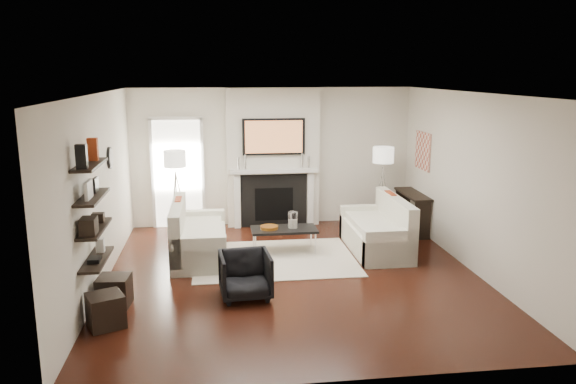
{
  "coord_description": "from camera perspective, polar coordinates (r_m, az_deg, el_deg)",
  "views": [
    {
      "loc": [
        -1.11,
        -7.93,
        3.0
      ],
      "look_at": [
        0.0,
        0.6,
        1.15
      ],
      "focal_mm": 35.0,
      "sensor_mm": 36.0,
      "label": 1
    }
  ],
  "objects": [
    {
      "name": "coffee_leg_ne",
      "position": [
        9.37,
        2.81,
        -5.31
      ],
      "size": [
        0.02,
        0.02,
        0.38
      ],
      "primitive_type": "cylinder",
      "color": "silver",
      "rests_on": "floor"
    },
    {
      "name": "console_leg_s",
      "position": [
        11.44,
        11.56,
        -1.47
      ],
      "size": [
        0.3,
        0.04,
        0.71
      ],
      "primitive_type": "cube",
      "color": "black",
      "rests_on": "floor"
    },
    {
      "name": "tv_screen",
      "position": [
        10.74,
        -1.44,
        5.62
      ],
      "size": [
        1.1,
        0.0,
        0.62
      ],
      "primitive_type": "cube",
      "color": "#BF723F",
      "rests_on": "tv_body"
    },
    {
      "name": "candlestick_r_short",
      "position": [
        10.91,
        2.12,
        3.04
      ],
      "size": [
        0.04,
        0.04,
        0.24
      ],
      "primitive_type": "cylinder",
      "color": "silver",
      "rests_on": "mantel_shelf"
    },
    {
      "name": "door_trim_l",
      "position": [
        11.13,
        -13.6,
        1.71
      ],
      "size": [
        0.06,
        0.06,
        2.16
      ],
      "primitive_type": "cube",
      "color": "white",
      "rests_on": "floor"
    },
    {
      "name": "armchair",
      "position": [
        7.65,
        -4.36,
        -8.21
      ],
      "size": [
        0.72,
        0.68,
        0.69
      ],
      "primitive_type": "imported",
      "rotation": [
        0.0,
        0.0,
        0.08
      ],
      "color": "black",
      "rests_on": "floor"
    },
    {
      "name": "coffee_table",
      "position": [
        9.45,
        -0.41,
        -3.82
      ],
      "size": [
        1.1,
        0.55,
        0.04
      ],
      "primitive_type": "cube",
      "color": "black",
      "rests_on": "floor"
    },
    {
      "name": "lamp_right_leg_c",
      "position": [
        10.87,
        9.37,
        -0.77
      ],
      "size": [
        0.14,
        0.22,
        1.23
      ],
      "primitive_type": "cylinder",
      "rotation": [
        0.18,
        0.0,
        2.62
      ],
      "color": "silver",
      "rests_on": "floor"
    },
    {
      "name": "decor_magfile_a",
      "position": [
        6.78,
        -20.24,
        3.4
      ],
      "size": [
        0.12,
        0.1,
        0.28
      ],
      "primitive_type": "cube",
      "color": "black",
      "rests_on": "shelf_top"
    },
    {
      "name": "clock_rim",
      "position": [
        9.07,
        -17.66,
        3.33
      ],
      "size": [
        0.04,
        0.34,
        0.34
      ],
      "primitive_type": "cylinder",
      "rotation": [
        0.0,
        1.57,
        0.0
      ],
      "color": "black",
      "rests_on": "wall_left"
    },
    {
      "name": "lamp_right_leg_b",
      "position": [
        11.05,
        9.09,
        -0.55
      ],
      "size": [
        0.14,
        0.22,
        1.23
      ],
      "primitive_type": "cylinder",
      "rotation": [
        0.18,
        0.0,
        0.52
      ],
      "color": "silver",
      "rests_on": "floor"
    },
    {
      "name": "mantel_pilaster_l",
      "position": [
        10.92,
        -5.18,
        -0.87
      ],
      "size": [
        0.12,
        0.08,
        1.1
      ],
      "primitive_type": "cube",
      "color": "white",
      "rests_on": "floor"
    },
    {
      "name": "rug",
      "position": [
        9.22,
        -1.38,
        -6.8
      ],
      "size": [
        2.6,
        2.0,
        0.01
      ],
      "primitive_type": "cube",
      "color": "beige",
      "rests_on": "floor"
    },
    {
      "name": "console_top",
      "position": [
        10.86,
        12.57,
        -0.22
      ],
      "size": [
        0.35,
        1.2,
        0.04
      ],
      "primitive_type": "cube",
      "color": "black",
      "rests_on": "floor"
    },
    {
      "name": "pillow_left_charcoal",
      "position": [
        8.93,
        -11.27,
        -2.88
      ],
      "size": [
        0.1,
        0.4,
        0.4
      ],
      "primitive_type": "cube",
      "color": "black",
      "rests_on": "loveseat_left_cushion"
    },
    {
      "name": "decor_magfile_b",
      "position": [
        7.37,
        -19.22,
        4.12
      ],
      "size": [
        0.12,
        0.1,
        0.28
      ],
      "primitive_type": "cube",
      "color": "maroon",
      "rests_on": "shelf_top"
    },
    {
      "name": "hurricane_candle",
      "position": [
        9.44,
        0.5,
        -3.24
      ],
      "size": [
        0.1,
        0.1,
        0.15
      ],
      "primitive_type": "cylinder",
      "color": "white",
      "rests_on": "coffee_table"
    },
    {
      "name": "hurricane_glass",
      "position": [
        9.43,
        0.5,
        -2.86
      ],
      "size": [
        0.16,
        0.16,
        0.28
      ],
      "primitive_type": "cylinder",
      "color": "white",
      "rests_on": "coffee_table"
    },
    {
      "name": "coffee_leg_sw",
      "position": [
        9.68,
        -3.52,
        -4.76
      ],
      "size": [
        0.02,
        0.02,
        0.38
      ],
      "primitive_type": "cylinder",
      "color": "silver",
      "rests_on": "floor"
    },
    {
      "name": "lamp_right_leg_a",
      "position": [
        11.01,
        10.06,
        -0.63
      ],
      "size": [
        0.25,
        0.02,
        1.23
      ],
      "primitive_type": "cylinder",
      "rotation": [
        0.18,
        0.0,
        4.71
      ],
      "color": "silver",
      "rests_on": "floor"
    },
    {
      "name": "lamp_left_leg_c",
      "position": [
        10.47,
        -11.57,
        -1.36
      ],
      "size": [
        0.14,
        0.22,
        1.23
      ],
      "primitive_type": "cylinder",
      "rotation": [
        0.18,
        0.0,
        2.62
      ],
      "color": "silver",
      "rests_on": "floor"
    },
    {
      "name": "loveseat_left_cushion",
      "position": [
        9.27,
        -8.71,
        -3.84
      ],
      "size": [
        0.63,
        1.44,
        0.1
      ],
      "primitive_type": "cube",
      "color": "silver",
      "rests_on": "loveseat_left_base"
    },
    {
      "name": "shelf_upper",
      "position": [
        7.25,
        -19.27,
        -0.5
      ],
      "size": [
        0.25,
        1.0,
        0.04
      ],
      "primitive_type": "cube",
      "color": "black",
      "rests_on": "wall_left"
    },
    {
      "name": "candlestick_l_tall",
      "position": [
        10.77,
        -4.35,
        3.06
      ],
      "size": [
        0.04,
        0.04,
        0.3
      ],
      "primitive_type": "cylinder",
      "color": "silver",
      "rests_on": "mantel_shelf"
    },
    {
      "name": "lamp_right_post",
      "position": [
        10.98,
        9.51,
        -0.65
      ],
      "size": [
        0.02,
        0.02,
        1.2
      ],
      "primitive_type": "cylinder",
      "color": "silver",
      "rests_on": "floor"
    },
    {
      "name": "loveseat_left_arm_n",
      "position": [
        8.55,
        -9.12,
        -6.43
      ],
      "size": [
        0.85,
        0.18,
        0.6
      ],
      "primitive_type": "cube",
      "color": "silver",
      "rests_on": "floor"
    },
    {
      "name": "ottoman_far",
      "position": [
        7.21,
        -18.04,
        -11.36
      ],
      "size": [
        0.53,
        0.53,
        0.4
      ],
      "primitive_type": "cube",
      "rotation": [
        0.0,
        0.0,
        0.42
      ],
      "color": "black",
      "rests_on": "floor"
    },
    {
      "name": "clock_face",
      "position": [
        9.06,
        -17.5,
        3.33
      ],
      "size": [
        0.01,
        0.29,
        0.29
      ],
      "primitive_type": "cylinder",
      "rotation": [
        0.0,
        1.57,
        0.0
      ],
      "color": "white",
      "rests_on": "clock_rim"
    },
    {
      "name": "firebox",
      "position": [
        11.02,
        -1.43,
        -1.24
      ],
      "size": [
        0.75,
        0.02,
        0.65
      ],
      "primitive_type": "cube",
      "color": "black",
      "rests_on": "floor"
    },
    {
      "name": "decor_wine_rack",
      "position": [
        7.03,
        -19.6,
        -3.28
      ],
      "size": [
        0.18,
        0.25,
        0.2
      ],
      "primitive_type": "cube",
      "color": "black",
      "rests_on": "shelf_lower"
    },
    {
      "name": "copper_bowl",
      "position": [
        9.41,
        -1.92,
        -3.61
      ],
      "size": [
        0.3,
        0.3,
        0.05
      ],
      "primitive_type": "cylinder",
      "color": "#BC6B1F",
      "rests_on": "coffee_table"
    },
    {
      "name": "mantel_shelf",
      "position": [
        10.84,
        -1.43,
        2.16
      ],
      "size": [
        1.7,
        0.18,
        0.07
      ],
      "primitive_type": "cube",
      "color": "white",
      "rests_on": "chimney_breast"
    },
    {
      "name": "loveseat_right_arm_n",
      "position": [
        8.94,
        10.33,
        -5.64
      ],
      "size": [
        0.85,
        0.18,
        0.6
      ],
      "primitive_type": "cube",
      "color": "silver",
      "rests_on": "floor"
    },
    {
      "name": "loveseat_left_arm_s",
      "position": [
        10.1,
        -8.87,
        -3.51
      ],
      "size": [
        0.85,
        0.18,
        0.6
      ],
      "primitive_type": "cube",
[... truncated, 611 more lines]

